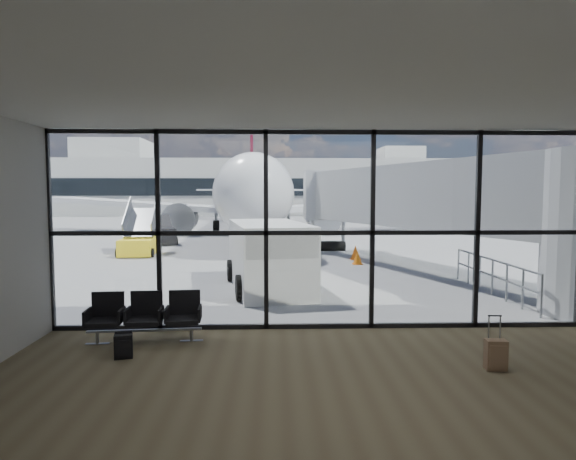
{
  "coord_description": "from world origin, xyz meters",
  "views": [
    {
      "loc": [
        -1.0,
        -10.77,
        3.08
      ],
      "look_at": [
        -0.62,
        3.0,
        2.04
      ],
      "focal_mm": 30.0,
      "sensor_mm": 36.0,
      "label": 1
    }
  ],
  "objects_px": {
    "suitcase": "(496,355)",
    "service_van": "(269,255)",
    "airliner": "(252,194)",
    "mobile_stairs": "(139,244)",
    "backpack": "(123,346)",
    "belt_loader": "(163,234)",
    "seating_row": "(146,314)"
  },
  "relations": [
    {
      "from": "suitcase",
      "to": "service_van",
      "type": "xyz_separation_m",
      "value": [
        -4.02,
        7.31,
        0.81
      ]
    },
    {
      "from": "suitcase",
      "to": "service_van",
      "type": "distance_m",
      "value": 8.38
    },
    {
      "from": "airliner",
      "to": "service_van",
      "type": "distance_m",
      "value": 24.29
    },
    {
      "from": "suitcase",
      "to": "mobile_stairs",
      "type": "height_order",
      "value": "mobile_stairs"
    },
    {
      "from": "backpack",
      "to": "airliner",
      "type": "relative_size",
      "value": 0.01
    },
    {
      "from": "airliner",
      "to": "belt_loader",
      "type": "bearing_deg",
      "value": -120.22
    },
    {
      "from": "mobile_stairs",
      "to": "service_van",
      "type": "bearing_deg",
      "value": -58.29
    },
    {
      "from": "mobile_stairs",
      "to": "suitcase",
      "type": "bearing_deg",
      "value": -61.62
    },
    {
      "from": "service_van",
      "to": "mobile_stairs",
      "type": "bearing_deg",
      "value": 116.69
    },
    {
      "from": "airliner",
      "to": "suitcase",
      "type": "bearing_deg",
      "value": -82.6
    },
    {
      "from": "seating_row",
      "to": "service_van",
      "type": "relative_size",
      "value": 0.44
    },
    {
      "from": "seating_row",
      "to": "suitcase",
      "type": "height_order",
      "value": "seating_row"
    },
    {
      "from": "seating_row",
      "to": "backpack",
      "type": "relative_size",
      "value": 4.69
    },
    {
      "from": "seating_row",
      "to": "belt_loader",
      "type": "xyz_separation_m",
      "value": [
        -4.19,
        19.82,
        0.01
      ]
    },
    {
      "from": "suitcase",
      "to": "belt_loader",
      "type": "xyz_separation_m",
      "value": [
        -10.73,
        21.7,
        0.29
      ]
    },
    {
      "from": "airliner",
      "to": "belt_loader",
      "type": "relative_size",
      "value": 9.81
    },
    {
      "from": "backpack",
      "to": "belt_loader",
      "type": "xyz_separation_m",
      "value": [
        -4.06,
        20.9,
        0.34
      ]
    },
    {
      "from": "backpack",
      "to": "service_van",
      "type": "bearing_deg",
      "value": 53.17
    },
    {
      "from": "seating_row",
      "to": "mobile_stairs",
      "type": "xyz_separation_m",
      "value": [
        -4.16,
        14.41,
        -0.02
      ]
    },
    {
      "from": "backpack",
      "to": "airliner",
      "type": "xyz_separation_m",
      "value": [
        1.0,
        30.65,
        2.79
      ]
    },
    {
      "from": "seating_row",
      "to": "backpack",
      "type": "distance_m",
      "value": 1.14
    },
    {
      "from": "backpack",
      "to": "suitcase",
      "type": "xyz_separation_m",
      "value": [
        6.68,
        -0.81,
        0.05
      ]
    },
    {
      "from": "seating_row",
      "to": "service_van",
      "type": "bearing_deg",
      "value": 60.57
    },
    {
      "from": "seating_row",
      "to": "mobile_stairs",
      "type": "relative_size",
      "value": 0.68
    },
    {
      "from": "airliner",
      "to": "belt_loader",
      "type": "xyz_separation_m",
      "value": [
        -5.05,
        -9.75,
        -2.46
      ]
    },
    {
      "from": "belt_loader",
      "to": "mobile_stairs",
      "type": "bearing_deg",
      "value": -107.05
    },
    {
      "from": "suitcase",
      "to": "belt_loader",
      "type": "distance_m",
      "value": 24.21
    },
    {
      "from": "backpack",
      "to": "mobile_stairs",
      "type": "relative_size",
      "value": 0.15
    },
    {
      "from": "seating_row",
      "to": "airliner",
      "type": "bearing_deg",
      "value": 83.86
    },
    {
      "from": "service_van",
      "to": "airliner",
      "type": "bearing_deg",
      "value": 83.99
    },
    {
      "from": "suitcase",
      "to": "airliner",
      "type": "distance_m",
      "value": 32.09
    },
    {
      "from": "seating_row",
      "to": "service_van",
      "type": "height_order",
      "value": "service_van"
    }
  ]
}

